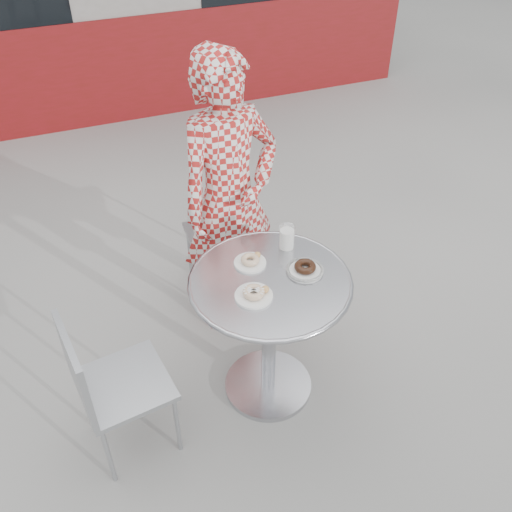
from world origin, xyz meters
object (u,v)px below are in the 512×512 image
object	(u,v)px
bistro_table	(270,310)
milk_cup	(287,238)
seated_person	(229,199)
chair_left	(127,408)
plate_near	(254,294)
chair_far	(220,256)
plate_checker	(305,269)
plate_far	(250,261)

from	to	relation	value
bistro_table	milk_cup	world-z (taller)	milk_cup
seated_person	milk_cup	world-z (taller)	seated_person
bistro_table	chair_left	world-z (taller)	chair_left
plate_near	milk_cup	world-z (taller)	milk_cup
bistro_table	chair_far	world-z (taller)	bistro_table
chair_far	plate_checker	bearing A→B (deg)	101.45
plate_far	chair_left	bearing A→B (deg)	-164.40
chair_left	milk_cup	size ratio (longest dim) A/B	6.66
plate_checker	chair_left	bearing A→B (deg)	-176.90
plate_far	plate_near	xyz separation A→B (m)	(-0.07, -0.23, 0.00)
chair_left	plate_checker	size ratio (longest dim) A/B	4.65
chair_left	seated_person	world-z (taller)	seated_person
plate_far	milk_cup	xyz separation A→B (m)	(0.22, 0.05, 0.04)
seated_person	milk_cup	xyz separation A→B (m)	(0.15, -0.46, 0.01)
plate_far	bistro_table	bearing A→B (deg)	-74.20
seated_person	plate_far	distance (m)	0.51
plate_near	plate_checker	bearing A→B (deg)	14.71
seated_person	chair_far	bearing A→B (deg)	74.59
bistro_table	chair_left	bearing A→B (deg)	-176.06
seated_person	plate_near	bearing A→B (deg)	-115.33
seated_person	plate_checker	size ratio (longest dim) A/B	9.27
plate_checker	bistro_table	bearing A→B (deg)	179.51
plate_near	bistro_table	bearing A→B (deg)	35.00
bistro_table	seated_person	distance (m)	0.70
bistro_table	plate_checker	bearing A→B (deg)	-0.49
seated_person	plate_far	world-z (taller)	seated_person
seated_person	bistro_table	bearing A→B (deg)	-107.04
chair_left	plate_checker	world-z (taller)	same
chair_left	plate_checker	bearing A→B (deg)	-94.78
bistro_table	plate_far	bearing A→B (deg)	105.80
chair_left	plate_far	distance (m)	0.94
chair_far	milk_cup	bearing A→B (deg)	103.53
plate_near	milk_cup	distance (m)	0.40
chair_left	plate_far	bearing A→B (deg)	-82.27
chair_left	plate_far	xyz separation A→B (m)	(0.73, 0.20, 0.56)
bistro_table	milk_cup	xyz separation A→B (m)	(0.17, 0.20, 0.25)
chair_left	seated_person	size ratio (longest dim) A/B	0.50
chair_left	seated_person	bearing A→B (deg)	-56.18
chair_far	plate_near	xyz separation A→B (m)	(-0.14, -0.99, 0.57)
chair_far	plate_near	bearing A→B (deg)	84.04
bistro_table	plate_far	size ratio (longest dim) A/B	5.05
bistro_table	chair_left	distance (m)	0.85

